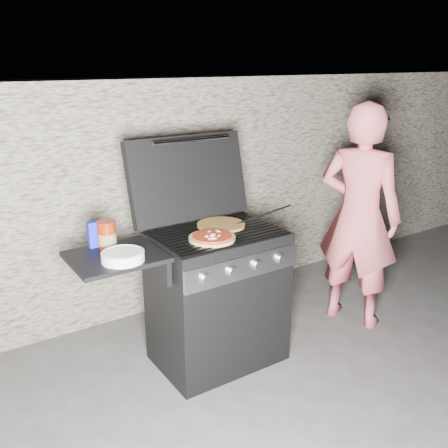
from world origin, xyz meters
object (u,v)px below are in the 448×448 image
person (359,216)px  gas_grill (184,307)px  sauce_jar (107,234)px  pizza_topped (212,237)px

person → gas_grill: bearing=62.7°
sauce_jar → pizza_topped: bearing=-22.9°
gas_grill → person: bearing=-4.3°
pizza_topped → person: 1.28m
person → sauce_jar: bearing=59.7°
pizza_topped → sauce_jar: 0.61m
pizza_topped → person: size_ratio=0.17×
gas_grill → person: size_ratio=0.80×
pizza_topped → sauce_jar: bearing=157.1°
gas_grill → pizza_topped: pizza_topped is taller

